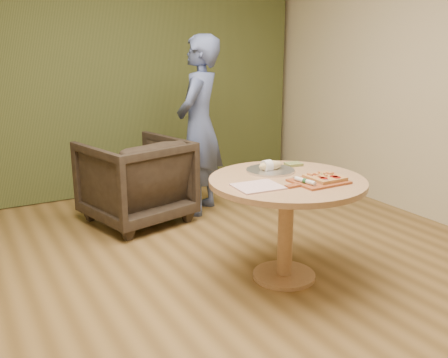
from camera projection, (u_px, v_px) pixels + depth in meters
name	position (u px, v px, depth m)	size (l,w,h in m)	color
room_shell	(235.00, 90.00, 2.90)	(5.04, 6.04, 2.84)	olive
curtain	(97.00, 68.00, 5.33)	(4.80, 0.14, 2.78)	#343D1B
pedestal_table	(287.00, 198.00, 3.50)	(1.09, 1.09, 0.75)	tan
pizza_paddle	(318.00, 182.00, 3.36)	(0.45, 0.28, 0.01)	#9A4B27
flatbread_pizza	(325.00, 177.00, 3.39)	(0.22, 0.22, 0.04)	#BD8B49
cutlery_roll	(305.00, 181.00, 3.30)	(0.06, 0.20, 0.03)	silver
newspaper	(258.00, 187.00, 3.26)	(0.30, 0.25, 0.01)	white
serving_tray	(270.00, 170.00, 3.66)	(0.36, 0.36, 0.02)	silver
bread_roll	(269.00, 166.00, 3.65)	(0.19, 0.09, 0.09)	#CBB77C
green_packet	(294.00, 164.00, 3.83)	(0.12, 0.10, 0.02)	#4F5D2A
armchair	(135.00, 177.00, 4.70)	(0.86, 0.80, 0.88)	black
person_standing	(199.00, 126.00, 4.87)	(0.64, 0.42, 1.74)	#455483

